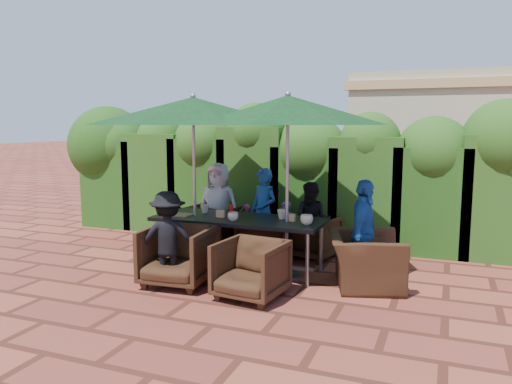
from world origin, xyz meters
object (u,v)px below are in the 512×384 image
(umbrella_right, at_px, (288,111))
(chair_far_right, at_px, (313,235))
(chair_near_left, at_px, (177,253))
(chair_end_right, at_px, (365,251))
(chair_far_mid, at_px, (263,231))
(umbrella_left, at_px, (193,111))
(chair_far_left, at_px, (214,225))
(chair_near_right, at_px, (251,267))
(dining_table, at_px, (239,223))

(umbrella_right, bearing_deg, chair_far_right, 85.55)
(chair_near_left, distance_m, chair_end_right, 2.38)
(umbrella_right, bearing_deg, chair_near_left, -144.61)
(chair_far_mid, height_order, chair_near_left, chair_near_left)
(umbrella_left, bearing_deg, chair_end_right, 0.61)
(chair_near_left, bearing_deg, umbrella_left, 97.67)
(chair_far_right, bearing_deg, umbrella_left, 52.03)
(chair_far_left, distance_m, chair_far_mid, 0.89)
(chair_far_right, height_order, chair_end_right, chair_end_right)
(umbrella_left, height_order, chair_far_left, umbrella_left)
(chair_far_mid, xyz_separation_m, chair_near_left, (-0.51, -1.72, 0.02))
(chair_far_left, bearing_deg, chair_end_right, 165.80)
(chair_near_left, bearing_deg, chair_near_right, -10.81)
(dining_table, bearing_deg, chair_near_right, -59.60)
(chair_far_left, height_order, chair_end_right, chair_end_right)
(chair_near_left, relative_size, chair_near_right, 1.09)
(chair_far_right, bearing_deg, chair_end_right, 147.52)
(chair_far_right, height_order, chair_near_left, chair_near_left)
(umbrella_left, xyz_separation_m, umbrella_right, (1.36, 0.04, -0.00))
(umbrella_right, bearing_deg, chair_far_mid, 127.48)
(umbrella_right, height_order, chair_far_mid, umbrella_right)
(umbrella_right, distance_m, chair_far_right, 2.13)
(chair_far_right, bearing_deg, chair_far_left, 17.69)
(chair_near_left, relative_size, chair_end_right, 0.82)
(dining_table, height_order, chair_far_right, dining_table)
(chair_far_left, bearing_deg, umbrella_left, 107.68)
(chair_near_right, bearing_deg, umbrella_right, 88.79)
(chair_far_left, relative_size, chair_far_right, 1.11)
(umbrella_right, distance_m, chair_far_mid, 2.13)
(umbrella_left, bearing_deg, chair_far_right, 36.91)
(chair_far_mid, relative_size, chair_end_right, 0.78)
(umbrella_left, height_order, chair_far_right, umbrella_left)
(chair_far_mid, bearing_deg, chair_far_left, -20.18)
(dining_table, height_order, umbrella_right, umbrella_right)
(dining_table, height_order, chair_far_mid, chair_far_mid)
(chair_far_mid, bearing_deg, umbrella_right, 113.30)
(dining_table, relative_size, chair_end_right, 2.34)
(dining_table, distance_m, umbrella_right, 1.70)
(umbrella_left, relative_size, chair_far_left, 3.57)
(umbrella_left, bearing_deg, chair_far_mid, 53.10)
(dining_table, bearing_deg, umbrella_right, -2.44)
(umbrella_right, distance_m, chair_far_left, 2.58)
(chair_far_right, relative_size, chair_end_right, 0.71)
(umbrella_left, relative_size, chair_near_right, 3.78)
(chair_far_right, bearing_deg, chair_near_right, 99.03)
(dining_table, relative_size, umbrella_left, 0.83)
(chair_near_left, bearing_deg, dining_table, 57.06)
(chair_far_mid, relative_size, chair_near_left, 0.95)
(umbrella_right, height_order, chair_near_right, umbrella_right)
(chair_far_mid, bearing_deg, chair_near_right, 92.20)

